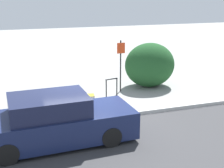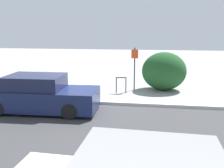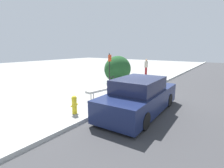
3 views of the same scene
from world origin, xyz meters
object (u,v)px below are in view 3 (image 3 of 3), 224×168
sign_post (109,67)px  parked_car_near (140,97)px  bench (102,90)px  bike_rack (112,81)px  fire_hydrant (74,104)px  pedestrian (146,66)px

sign_post → parked_car_near: size_ratio=0.50×
bench → bike_rack: bike_rack is taller
sign_post → fire_hydrant: 5.65m
sign_post → fire_hydrant: (-5.21, -1.96, -0.98)m
bench → fire_hydrant: 2.62m
bench → fire_hydrant: fire_hydrant is taller
bike_rack → pedestrian: 7.07m
sign_post → pedestrian: 6.41m
pedestrian → parked_car_near: bearing=25.4°
sign_post → parked_car_near: (-3.56, -4.08, -0.72)m
fire_hydrant → parked_car_near: 2.70m
fire_hydrant → parked_car_near: size_ratio=0.17×
bench → fire_hydrant: (-2.57, -0.55, -0.03)m
bench → sign_post: 3.14m
fire_hydrant → sign_post: bearing=20.6°
bench → parked_car_near: parked_car_near is taller
parked_car_near → pedestrian: bearing=20.9°
bike_rack → pedestrian: bearing=5.7°
fire_hydrant → bench: bearing=12.0°
fire_hydrant → parked_car_near: (1.66, -2.12, 0.26)m
bench → bike_rack: (2.01, 0.76, 0.06)m
bench → pedestrian: pedestrian is taller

